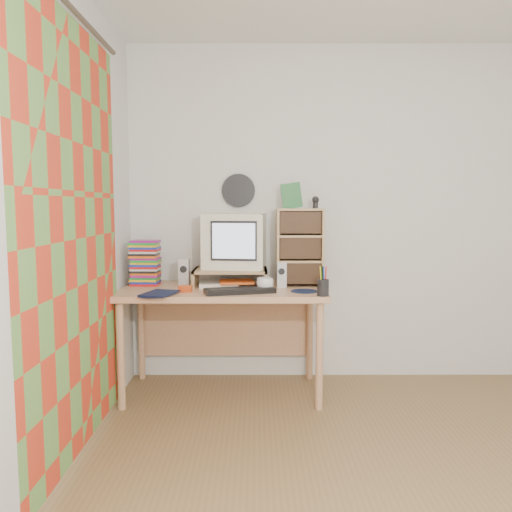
{
  "coord_description": "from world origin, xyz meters",
  "views": [
    {
      "loc": [
        -0.8,
        -2.03,
        1.32
      ],
      "look_at": [
        -0.8,
        1.33,
        0.98
      ],
      "focal_mm": 35.0,
      "sensor_mm": 36.0,
      "label": 1
    }
  ],
  "objects_px": {
    "desk": "(223,305)",
    "diary": "(147,291)",
    "dvd_stack": "(145,266)",
    "cd_rack": "(299,247)",
    "keyboard": "(240,291)",
    "mug": "(265,285)",
    "crt_monitor": "(235,241)"
  },
  "relations": [
    {
      "from": "dvd_stack",
      "to": "keyboard",
      "type": "bearing_deg",
      "value": -22.6
    },
    {
      "from": "keyboard",
      "to": "cd_rack",
      "type": "xyz_separation_m",
      "value": [
        0.41,
        0.31,
        0.26
      ]
    },
    {
      "from": "crt_monitor",
      "to": "keyboard",
      "type": "distance_m",
      "value": 0.46
    },
    {
      "from": "crt_monitor",
      "to": "cd_rack",
      "type": "xyz_separation_m",
      "value": [
        0.46,
        -0.04,
        -0.04
      ]
    },
    {
      "from": "cd_rack",
      "to": "mug",
      "type": "bearing_deg",
      "value": -137.36
    },
    {
      "from": "dvd_stack",
      "to": "mug",
      "type": "distance_m",
      "value": 0.89
    },
    {
      "from": "keyboard",
      "to": "cd_rack",
      "type": "relative_size",
      "value": 0.83
    },
    {
      "from": "desk",
      "to": "diary",
      "type": "relative_size",
      "value": 6.38
    },
    {
      "from": "cd_rack",
      "to": "mug",
      "type": "distance_m",
      "value": 0.41
    },
    {
      "from": "desk",
      "to": "dvd_stack",
      "type": "height_order",
      "value": "dvd_stack"
    },
    {
      "from": "keyboard",
      "to": "diary",
      "type": "height_order",
      "value": "diary"
    },
    {
      "from": "desk",
      "to": "cd_rack",
      "type": "height_order",
      "value": "cd_rack"
    },
    {
      "from": "cd_rack",
      "to": "diary",
      "type": "distance_m",
      "value": 1.1
    },
    {
      "from": "desk",
      "to": "mug",
      "type": "distance_m",
      "value": 0.39
    },
    {
      "from": "desk",
      "to": "keyboard",
      "type": "height_order",
      "value": "keyboard"
    },
    {
      "from": "keyboard",
      "to": "mug",
      "type": "xyz_separation_m",
      "value": [
        0.17,
        0.07,
        0.03
      ]
    },
    {
      "from": "crt_monitor",
      "to": "mug",
      "type": "xyz_separation_m",
      "value": [
        0.21,
        -0.28,
        -0.27
      ]
    },
    {
      "from": "keyboard",
      "to": "diary",
      "type": "relative_size",
      "value": 2.08
    },
    {
      "from": "crt_monitor",
      "to": "keyboard",
      "type": "bearing_deg",
      "value": -74.87
    },
    {
      "from": "dvd_stack",
      "to": "diary",
      "type": "bearing_deg",
      "value": -73.89
    },
    {
      "from": "dvd_stack",
      "to": "cd_rack",
      "type": "relative_size",
      "value": 0.5
    },
    {
      "from": "crt_monitor",
      "to": "desk",
      "type": "bearing_deg",
      "value": -124.61
    },
    {
      "from": "crt_monitor",
      "to": "cd_rack",
      "type": "bearing_deg",
      "value": 2.81
    },
    {
      "from": "cd_rack",
      "to": "mug",
      "type": "height_order",
      "value": "cd_rack"
    },
    {
      "from": "desk",
      "to": "keyboard",
      "type": "bearing_deg",
      "value": -64.58
    },
    {
      "from": "crt_monitor",
      "to": "mug",
      "type": "height_order",
      "value": "crt_monitor"
    },
    {
      "from": "dvd_stack",
      "to": "mug",
      "type": "relative_size",
      "value": 2.45
    },
    {
      "from": "cd_rack",
      "to": "keyboard",
      "type": "bearing_deg",
      "value": -144.42
    },
    {
      "from": "crt_monitor",
      "to": "dvd_stack",
      "type": "distance_m",
      "value": 0.66
    },
    {
      "from": "dvd_stack",
      "to": "desk",
      "type": "bearing_deg",
      "value": -3.55
    },
    {
      "from": "keyboard",
      "to": "diary",
      "type": "distance_m",
      "value": 0.6
    },
    {
      "from": "mug",
      "to": "keyboard",
      "type": "bearing_deg",
      "value": -156.53
    }
  ]
}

